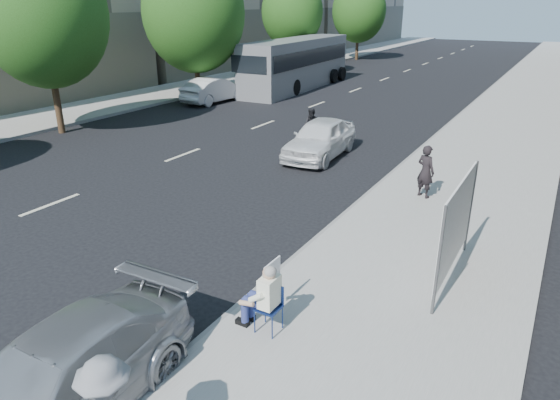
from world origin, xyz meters
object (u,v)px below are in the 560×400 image
Objects in this scene: seated_protester at (264,293)px; white_sedan_near at (320,138)px; pedestrian_woman at (426,171)px; motorcycle at (312,127)px; parked_sedan at (55,382)px; bus at (297,64)px; protest_banner at (456,225)px; white_sedan_mid at (214,90)px.

white_sedan_near reaches higher than seated_protester.
motorcycle is at bearing -13.54° from pedestrian_woman.
bus is at bearing 109.79° from parked_sedan.
protest_banner reaches higher than motorcycle.
white_sedan_mid is 10.48m from motorcycle.
parked_sedan is at bearing -82.92° from white_sedan_near.
white_sedan_near is (-4.03, 10.62, -0.14)m from seated_protester.
bus is (-12.65, 24.78, 0.76)m from seated_protester.
white_sedan_mid is 7.36m from bus.
white_sedan_near is at bearing 110.79° from seated_protester.
bus is at bearing 114.14° from motorcycle.
seated_protester is 0.28× the size of parked_sedan.
white_sedan_mid is (-10.41, 7.08, -0.00)m from white_sedan_near.
bus is (-13.37, 16.82, 0.69)m from pedestrian_woman.
pedestrian_woman is 0.34× the size of parked_sedan.
seated_protester reaches higher than motorcycle.
pedestrian_woman reaches higher than parked_sedan.
pedestrian_woman is 4.87m from protest_banner.
white_sedan_near is at bearing -60.96° from bus.
bus reaches higher than white_sedan_near.
bus reaches higher than parked_sedan.
white_sedan_near is (-2.54, 13.77, 0.06)m from parked_sedan.
seated_protester is at bearing -73.72° from motorcycle.
white_sedan_near is 2.11× the size of motorcycle.
motorcycle reaches higher than parked_sedan.
white_sedan_mid is at bearing 119.86° from parked_sedan.
protest_banner is (1.77, -4.51, 0.45)m from pedestrian_woman.
white_sedan_near is at bearing -62.64° from motorcycle.
motorcycle is at bearing 113.02° from seated_protester.
pedestrian_woman reaches higher than motorcycle.
protest_banner reaches higher than white_sedan_mid.
parked_sedan is 1.05× the size of white_sedan_mid.
white_sedan_near is at bearing 98.46° from parked_sedan.
bus reaches higher than white_sedan_mid.
motorcycle is 0.17× the size of bus.
protest_banner is at bearing 54.08° from seated_protester.
white_sedan_mid reaches higher than parked_sedan.
bus is (-15.14, 21.34, 0.23)m from protest_banner.
seated_protester is at bearing 108.44° from pedestrian_woman.
seated_protester is 27.83m from bus.
white_sedan_near is 0.36× the size of bus.
motorcycle is at bearing 101.75° from parked_sedan.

